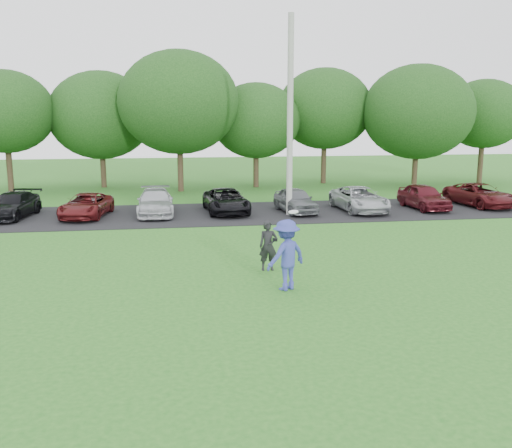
% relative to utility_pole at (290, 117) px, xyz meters
% --- Properties ---
extents(ground, '(100.00, 100.00, 0.00)m').
position_rel_utility_pole_xyz_m(ground, '(-2.93, -12.11, -4.64)').
color(ground, '#22651C').
rests_on(ground, ground).
extents(parking_lot, '(32.00, 6.50, 0.03)m').
position_rel_utility_pole_xyz_m(parking_lot, '(-2.93, 0.89, -4.62)').
color(parking_lot, black).
rests_on(parking_lot, ground).
extents(utility_pole, '(0.28, 0.28, 9.27)m').
position_rel_utility_pole_xyz_m(utility_pole, '(0.00, 0.00, 0.00)').
color(utility_pole, '#A5A5A0').
rests_on(utility_pole, ground).
extents(frisbee_player, '(1.47, 1.27, 2.22)m').
position_rel_utility_pole_xyz_m(frisbee_player, '(-2.54, -11.53, -3.65)').
color(frisbee_player, '#3941A0').
rests_on(frisbee_player, ground).
extents(camera_bystander, '(0.57, 0.42, 1.56)m').
position_rel_utility_pole_xyz_m(camera_bystander, '(-2.69, -9.51, -3.86)').
color(camera_bystander, black).
rests_on(camera_bystander, ground).
extents(parked_cars, '(28.99, 4.93, 1.26)m').
position_rel_utility_pole_xyz_m(parked_cars, '(-2.77, 0.87, -4.02)').
color(parked_cars, black).
rests_on(parked_cars, parking_lot).
extents(tree_row, '(42.39, 9.85, 8.64)m').
position_rel_utility_pole_xyz_m(tree_row, '(-1.42, 10.65, 0.27)').
color(tree_row, '#38281C').
rests_on(tree_row, ground).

